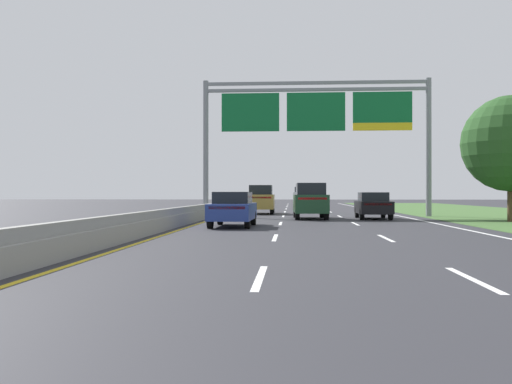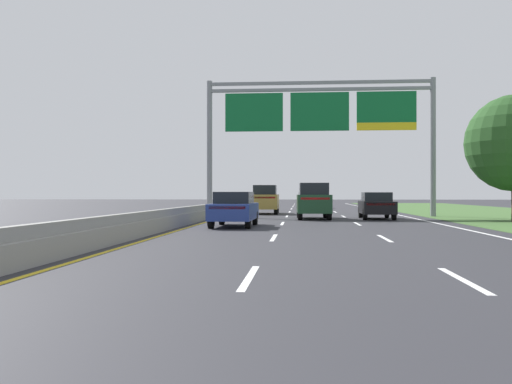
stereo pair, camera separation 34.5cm
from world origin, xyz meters
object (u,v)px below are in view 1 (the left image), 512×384
pickup_truck_white (303,198)px  car_gold_left_lane_suv (261,199)px  overhead_sign_gantry (316,118)px  car_darkgreen_centre_lane_suv (310,200)px  roadside_tree_mid (511,144)px  car_black_right_lane_sedan (373,205)px  car_blue_left_lane_sedan (233,209)px

pickup_truck_white → car_gold_left_lane_suv: (-3.43, -16.75, 0.02)m
overhead_sign_gantry → car_darkgreen_centre_lane_suv: (-0.49, -3.70, -5.37)m
roadside_tree_mid → pickup_truck_white: bearing=110.2°
pickup_truck_white → car_darkgreen_centre_lane_suv: (-0.06, -24.79, 0.02)m
pickup_truck_white → car_black_right_lane_sedan: 24.98m
car_gold_left_lane_suv → overhead_sign_gantry: bearing=-139.1°
pickup_truck_white → car_darkgreen_centre_lane_suv: size_ratio=1.14×
car_blue_left_lane_sedan → roadside_tree_mid: roadside_tree_mid is taller
overhead_sign_gantry → pickup_truck_white: size_ratio=2.78×
car_darkgreen_centre_lane_suv → roadside_tree_mid: 11.30m
pickup_truck_white → car_black_right_lane_sedan: size_ratio=1.22×
overhead_sign_gantry → car_black_right_lane_sedan: overhead_sign_gantry is taller
car_darkgreen_centre_lane_suv → car_black_right_lane_sedan: bearing=-90.1°
pickup_truck_white → roadside_tree_mid: 30.07m
overhead_sign_gantry → car_gold_left_lane_suv: (-3.85, 4.34, -5.37)m
car_darkgreen_centre_lane_suv → roadside_tree_mid: size_ratio=0.71×
car_black_right_lane_sedan → car_blue_left_lane_sedan: same height
car_blue_left_lane_sedan → car_gold_left_lane_suv: car_gold_left_lane_suv is taller
overhead_sign_gantry → car_blue_left_lane_sedan: (-4.24, -11.93, -5.65)m
roadside_tree_mid → car_darkgreen_centre_lane_suv: bearing=162.5°
car_blue_left_lane_sedan → car_darkgreen_centre_lane_suv: bearing=-23.6°
car_blue_left_lane_sedan → car_gold_left_lane_suv: size_ratio=0.94×
overhead_sign_gantry → roadside_tree_mid: 12.34m
car_black_right_lane_sedan → car_gold_left_lane_suv: 10.65m
car_black_right_lane_sedan → roadside_tree_mid: 8.17m
car_darkgreen_centre_lane_suv → car_blue_left_lane_sedan: bearing=154.1°
car_black_right_lane_sedan → roadside_tree_mid: bearing=-115.6°
car_darkgreen_centre_lane_suv → car_gold_left_lane_suv: same height
pickup_truck_white → roadside_tree_mid: size_ratio=0.82×
overhead_sign_gantry → car_gold_left_lane_suv: overhead_sign_gantry is taller
overhead_sign_gantry → car_black_right_lane_sedan: 7.44m
car_darkgreen_centre_lane_suv → roadside_tree_mid: bearing=-108.9°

